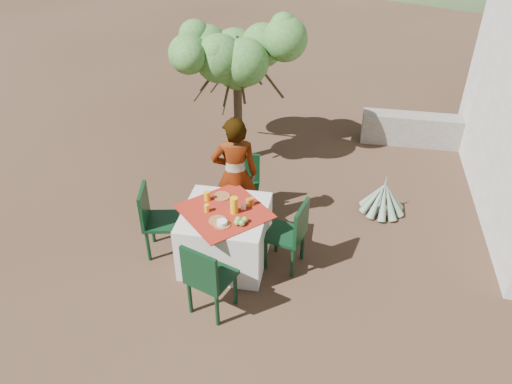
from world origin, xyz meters
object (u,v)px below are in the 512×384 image
at_px(table, 225,235).
at_px(chair_far, 244,183).
at_px(juice_pitcher, 234,205).
at_px(shrub_tree, 242,62).
at_px(person, 235,175).
at_px(chair_left, 155,218).
at_px(chair_right, 291,232).
at_px(agave, 383,198).
at_px(chair_near, 207,277).

relative_size(table, chair_far, 1.44).
bearing_deg(juice_pitcher, table, 178.36).
bearing_deg(shrub_tree, person, -81.53).
bearing_deg(shrub_tree, juice_pitcher, -80.70).
distance_m(chair_left, juice_pitcher, 1.08).
relative_size(chair_right, agave, 1.37).
relative_size(chair_right, shrub_tree, 0.45).
distance_m(chair_far, juice_pitcher, 1.10).
relative_size(chair_left, shrub_tree, 0.45).
height_order(chair_near, juice_pitcher, chair_near).
height_order(chair_far, person, person).
height_order(chair_left, person, person).
bearing_deg(table, juice_pitcher, -1.64).
relative_size(chair_near, chair_right, 1.03).
bearing_deg(chair_far, chair_near, -95.71).
bearing_deg(juice_pitcher, chair_far, 95.04).
relative_size(chair_far, chair_right, 0.95).
xyz_separation_m(chair_near, chair_right, (0.80, 0.94, -0.02)).
bearing_deg(agave, chair_far, -169.37).
bearing_deg(chair_near, person, -68.54).
bearing_deg(chair_far, juice_pitcher, -90.25).
height_order(table, chair_right, chair_right).
height_order(chair_far, shrub_tree, shrub_tree).
xyz_separation_m(chair_left, shrub_tree, (0.61, 2.57, 1.15)).
xyz_separation_m(chair_near, chair_left, (-0.92, 0.92, -0.01)).
distance_m(table, agave, 2.44).
bearing_deg(chair_far, shrub_tree, 96.84).
bearing_deg(table, chair_left, -179.64).
relative_size(chair_left, agave, 1.39).
xyz_separation_m(chair_far, chair_right, (0.79, -1.01, 0.03)).
height_order(chair_far, chair_right, chair_right).
distance_m(chair_right, shrub_tree, 3.01).
distance_m(chair_left, chair_right, 1.73).
distance_m(table, chair_left, 0.92).
height_order(person, shrub_tree, shrub_tree).
relative_size(chair_near, chair_left, 1.02).
xyz_separation_m(chair_near, person, (-0.04, 1.62, 0.29)).
relative_size(person, agave, 2.39).
distance_m(table, chair_near, 0.94).
relative_size(chair_left, juice_pitcher, 4.60).
bearing_deg(table, shrub_tree, 96.59).
xyz_separation_m(chair_far, agave, (1.96, 0.37, -0.27)).
height_order(chair_left, shrub_tree, shrub_tree).
distance_m(chair_near, chair_right, 1.24).
height_order(chair_right, shrub_tree, shrub_tree).
bearing_deg(chair_right, juice_pitcher, -74.28).
height_order(shrub_tree, agave, shrub_tree).
distance_m(chair_near, chair_left, 1.30).
distance_m(chair_near, person, 1.65).
bearing_deg(person, juice_pitcher, 86.50).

